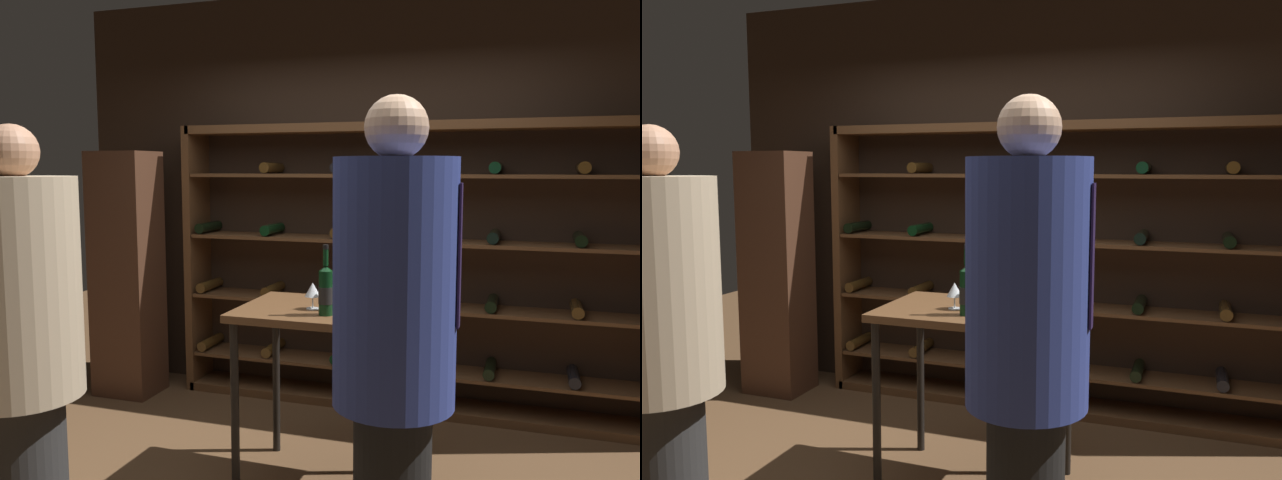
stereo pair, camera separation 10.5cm
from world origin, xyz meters
The scene contains 10 objects.
back_wall centered at (0.00, 1.71, 1.47)m, with size 4.63×0.10×2.94m, color #332319.
wine_rack centered at (0.35, 1.50, 0.99)m, with size 3.41×0.32×1.99m.
tasting_table centered at (0.14, 0.31, 0.83)m, with size 0.98×0.66×0.96m.
person_guest_plum_blouse centered at (0.65, -0.60, 1.07)m, with size 0.46×0.45×1.94m.
person_host_in_suit centered at (-0.78, -0.88, 1.02)m, with size 0.47×0.47×1.86m.
display_cabinet centered at (-1.74, 1.18, 0.90)m, with size 0.44×0.36×1.81m, color #4C2D1E.
wine_bottle_gold_foil centered at (0.15, 0.15, 1.08)m, with size 0.07×0.07×0.35m.
wine_bottle_black_capsule centered at (0.26, 0.30, 1.08)m, with size 0.07×0.07×0.34m.
wine_glass_stemmed_right centered at (0.36, 0.21, 1.06)m, with size 0.08×0.08×0.14m.
wine_glass_stemmed_left centered at (0.04, 0.26, 1.06)m, with size 0.08×0.08×0.14m.
Camera 1 is at (1.11, -2.83, 1.69)m, focal length 35.99 mm.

